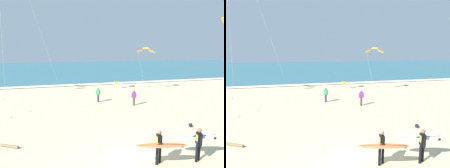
# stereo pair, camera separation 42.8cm
# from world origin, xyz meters

# --- Properties ---
(ground_plane) EXTENTS (160.00, 160.00, 0.00)m
(ground_plane) POSITION_xyz_m (0.00, 0.00, 0.00)
(ground_plane) COLOR beige
(ocean_water) EXTENTS (160.00, 60.00, 0.08)m
(ocean_water) POSITION_xyz_m (0.00, 52.54, 0.04)
(ocean_water) COLOR #336B7A
(ocean_water) RESTS_ON ground
(shoreline_foam) EXTENTS (160.00, 1.55, 0.01)m
(shoreline_foam) POSITION_xyz_m (0.00, 22.84, 0.09)
(shoreline_foam) COLOR white
(shoreline_foam) RESTS_ON ocean_water
(surfer_lead) EXTENTS (2.39, 1.18, 1.71)m
(surfer_lead) POSITION_xyz_m (3.11, -0.42, 1.05)
(surfer_lead) COLOR black
(surfer_lead) RESTS_ON ground
(surfer_trailing) EXTENTS (2.46, 1.09, 1.71)m
(surfer_trailing) POSITION_xyz_m (1.04, -0.46, 1.05)
(surfer_trailing) COLOR black
(surfer_trailing) RESTS_ON ground
(kite_arc_golden_distant) EXTENTS (2.80, 2.59, 5.77)m
(kite_arc_golden_distant) POSITION_xyz_m (7.70, 15.96, 5.40)
(kite_arc_golden_distant) COLOR orange
(kite_arc_golden_distant) RESTS_ON ground
(bystander_green_top) EXTENTS (0.45, 0.31, 1.59)m
(bystander_green_top) POSITION_xyz_m (0.50, 11.91, 0.81)
(bystander_green_top) COLOR #2D334C
(bystander_green_top) RESTS_ON ground
(bystander_purple_top) EXTENTS (0.50, 0.22, 1.59)m
(bystander_purple_top) POSITION_xyz_m (3.69, 9.73, 0.81)
(bystander_purple_top) COLOR #4C3D2D
(bystander_purple_top) RESTS_ON ground
(lifeguard_flag) EXTENTS (0.45, 0.05, 2.10)m
(lifeguard_flag) POSITION_xyz_m (2.50, 12.38, 1.27)
(lifeguard_flag) COLOR silver
(lifeguard_flag) RESTS_ON ground
(beach_ball) EXTENTS (0.28, 0.28, 0.28)m
(beach_ball) POSITION_xyz_m (5.57, 3.35, 0.14)
(beach_ball) COLOR black
(beach_ball) RESTS_ON ground
(driftwood_log) EXTENTS (1.11, 0.72, 0.17)m
(driftwood_log) POSITION_xyz_m (-6.30, 3.35, 0.08)
(driftwood_log) COLOR #846B4C
(driftwood_log) RESTS_ON ground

